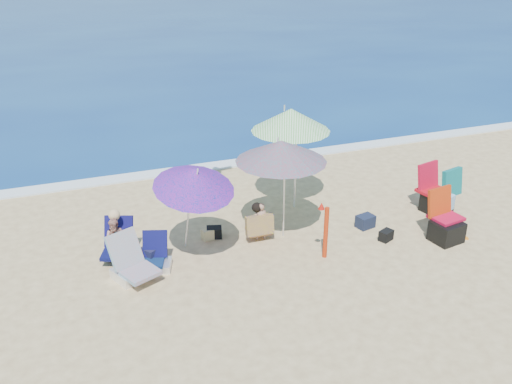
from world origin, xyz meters
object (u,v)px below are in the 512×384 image
object	(u,v)px
umbrella_turquoise	(281,151)
camp_chair_right	(438,195)
umbrella_striped	(291,120)
camp_chair_left	(446,226)
person_left	(117,239)
umbrella_blue	(195,178)
chair_navy	(156,259)
chair_rainbow	(132,267)
furled_umbrella	(325,228)
person_center	(260,222)

from	to	relation	value
umbrella_turquoise	camp_chair_right	world-z (taller)	umbrella_turquoise
umbrella_striped	camp_chair_right	world-z (taller)	umbrella_striped
umbrella_striped	camp_chair_left	bearing A→B (deg)	-48.85
umbrella_turquoise	person_left	world-z (taller)	umbrella_turquoise
umbrella_blue	chair_navy	size ratio (longest dim) A/B	2.95
umbrella_blue	chair_rainbow	xyz separation A→B (m)	(-1.25, -0.21, -1.41)
furled_umbrella	chair_rainbow	distance (m)	3.51
umbrella_striped	camp_chair_right	bearing A→B (deg)	-27.30
person_center	chair_rainbow	bearing A→B (deg)	-169.32
camp_chair_right	umbrella_blue	bearing A→B (deg)	-178.90
umbrella_striped	umbrella_blue	world-z (taller)	umbrella_striped
chair_rainbow	camp_chair_right	world-z (taller)	camp_chair_right
chair_rainbow	camp_chair_left	distance (m)	6.02
person_left	person_center	bearing A→B (deg)	-4.06
chair_rainbow	person_left	bearing A→B (deg)	102.32
umbrella_blue	chair_navy	world-z (taller)	umbrella_blue
umbrella_turquoise	chair_rainbow	bearing A→B (deg)	-169.01
umbrella_turquoise	person_center	world-z (taller)	umbrella_turquoise
chair_navy	camp_chair_left	world-z (taller)	camp_chair_left
umbrella_striped	camp_chair_left	world-z (taller)	umbrella_striped
furled_umbrella	camp_chair_left	world-z (taller)	furled_umbrella
chair_navy	camp_chair_right	world-z (taller)	camp_chair_right
umbrella_striped	camp_chair_right	xyz separation A→B (m)	(2.84, -1.47, -1.56)
umbrella_striped	chair_navy	bearing A→B (deg)	-154.10
umbrella_blue	person_center	bearing A→B (deg)	11.73
furled_umbrella	camp_chair_right	world-z (taller)	furled_umbrella
person_left	camp_chair_left	bearing A→B (deg)	-13.24
umbrella_turquoise	furled_umbrella	size ratio (longest dim) A/B	2.02
camp_chair_left	chair_navy	bearing A→B (deg)	170.23
furled_umbrella	chair_rainbow	size ratio (longest dim) A/B	1.15
umbrella_turquoise	furled_umbrella	world-z (taller)	umbrella_turquoise
camp_chair_left	person_left	world-z (taller)	camp_chair_left
umbrella_striped	person_center	xyz separation A→B (m)	(-1.18, -1.30, -1.56)
umbrella_turquoise	person_left	size ratio (longest dim) A/B	2.37
camp_chair_left	person_center	size ratio (longest dim) A/B	1.25
umbrella_turquoise	person_center	xyz separation A→B (m)	(-0.47, -0.11, -1.38)
umbrella_blue	camp_chair_left	size ratio (longest dim) A/B	1.98
chair_rainbow	umbrella_striped	bearing A→B (deg)	25.45
chair_rainbow	furled_umbrella	bearing A→B (deg)	-8.78
umbrella_turquoise	chair_navy	size ratio (longest dim) A/B	3.39
umbrella_striped	person_center	size ratio (longest dim) A/B	2.78
umbrella_turquoise	camp_chair_right	xyz separation A→B (m)	(3.56, -0.28, -1.38)
umbrella_striped	umbrella_blue	xyz separation A→B (m)	(-2.50, -1.57, -0.32)
umbrella_striped	furled_umbrella	size ratio (longest dim) A/B	1.98
umbrella_turquoise	person_center	size ratio (longest dim) A/B	2.85
camp_chair_left	person_center	world-z (taller)	camp_chair_left
umbrella_turquoise	person_left	distance (m)	3.44
umbrella_striped	chair_rainbow	xyz separation A→B (m)	(-3.74, -1.78, -1.73)
furled_umbrella	person_left	xyz separation A→B (m)	(-3.60, 1.21, -0.18)
umbrella_striped	umbrella_blue	size ratio (longest dim) A/B	1.12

